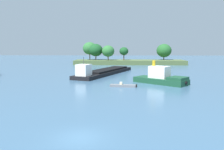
# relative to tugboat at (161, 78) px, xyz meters

# --- Properties ---
(ground_plane) EXTENTS (400.00, 400.00, 0.00)m
(ground_plane) POSITION_rel_tugboat_xyz_m (-12.72, -30.90, -1.26)
(ground_plane) COLOR #3D607F
(treeline_island) EXTENTS (50.41, 12.19, 10.26)m
(treeline_island) POSITION_rel_tugboat_xyz_m (-6.85, 57.57, 2.28)
(treeline_island) COLOR #4C6038
(treeline_island) RESTS_ON ground
(tugboat) EXTENTS (11.73, 10.88, 4.99)m
(tugboat) POSITION_rel_tugboat_xyz_m (0.00, 0.00, 0.00)
(tugboat) COLOR #19472D
(tugboat) RESTS_ON ground
(fishing_skiff) EXTENTS (5.51, 1.95, 0.96)m
(fishing_skiff) POSITION_rel_tugboat_xyz_m (-8.46, -4.50, -1.01)
(fishing_skiff) COLOR slate
(fishing_skiff) RESTS_ON ground
(cargo_barge) EXTENTS (16.14, 29.73, 5.55)m
(cargo_barge) POSITION_rel_tugboat_xyz_m (-13.55, 16.64, -0.42)
(cargo_barge) COLOR black
(cargo_barge) RESTS_ON ground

